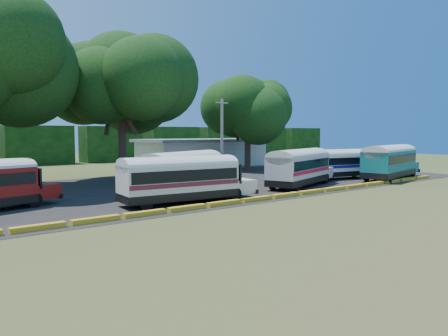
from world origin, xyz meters
TOP-DOWN VIEW (x-y plane):
  - ground at (0.00, 0.00)m, footprint 160.00×160.00m
  - asphalt_strip at (1.00, 12.00)m, footprint 64.00×24.00m
  - curb at (-0.00, 1.00)m, footprint 53.70×0.45m
  - terminal_building at (18.00, 30.00)m, footprint 19.00×9.00m
  - treeline_backdrop at (0.00, 48.00)m, footprint 130.00×4.00m
  - bus_cream_west at (-3.23, 3.46)m, footprint 10.24×3.60m
  - bus_cream_east at (-0.09, 7.80)m, footprint 10.51×6.29m
  - bus_white_red at (10.22, 4.58)m, footprint 10.72×5.75m
  - bus_white_blue at (18.25, 6.64)m, footprint 9.89×4.33m
  - bus_teal at (22.33, 2.77)m, footprint 11.36×4.91m
  - tree_center at (0.28, 19.85)m, footprint 12.48×12.48m
  - tree_east at (19.01, 21.34)m, footprint 9.61×9.61m
  - utility_pole at (9.37, 14.76)m, footprint 1.60×0.30m

SIDE VIEW (x-z plane):
  - ground at x=0.00m, z-range 0.00..0.00m
  - asphalt_strip at x=1.00m, z-range 0.00..0.02m
  - curb at x=0.00m, z-range 0.00..0.30m
  - bus_white_blue at x=18.25m, z-range 0.21..3.37m
  - bus_cream_west at x=-3.23m, z-range 0.22..3.51m
  - bus_cream_east at x=-0.09m, z-range 0.22..3.62m
  - bus_white_red at x=10.22m, z-range 0.22..3.66m
  - terminal_building at x=18.00m, z-range 0.03..4.03m
  - bus_teal at x=22.33m, z-range 0.27..3.90m
  - treeline_backdrop at x=0.00m, z-range 0.00..6.00m
  - utility_pole at x=9.37m, z-range 0.11..8.61m
  - tree_east at x=19.01m, z-range 2.55..14.80m
  - tree_center at x=0.28m, z-range 2.93..18.02m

